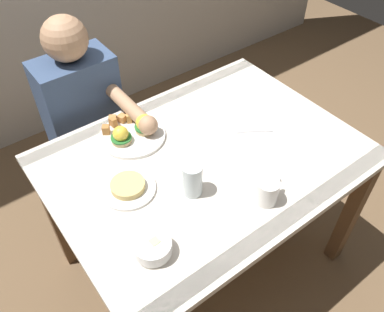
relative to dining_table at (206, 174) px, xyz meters
The scene contains 9 objects.
ground_plane 0.63m from the dining_table, ahead, with size 6.00×6.00×0.00m, color brown.
dining_table is the anchor object (origin of this frame).
eggs_benedict_plate 0.35m from the dining_table, 122.65° to the left, with size 0.27×0.27×0.09m.
fruit_bowl 0.49m from the dining_table, 149.19° to the right, with size 0.12×0.12×0.06m.
coffee_mug 0.34m from the dining_table, 84.22° to the right, with size 0.11×0.08×0.09m.
fork 0.26m from the dining_table, ahead, with size 0.14×0.11×0.00m.
water_glass_near 0.25m from the dining_table, 143.73° to the right, with size 0.07×0.07×0.13m.
side_plate 0.35m from the dining_table, behind, with size 0.20×0.20×0.04m.
diner_person 0.64m from the dining_table, 111.24° to the left, with size 0.34×0.54×1.14m.
Camera 1 is at (-0.70, -0.84, 1.83)m, focal length 36.91 mm.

